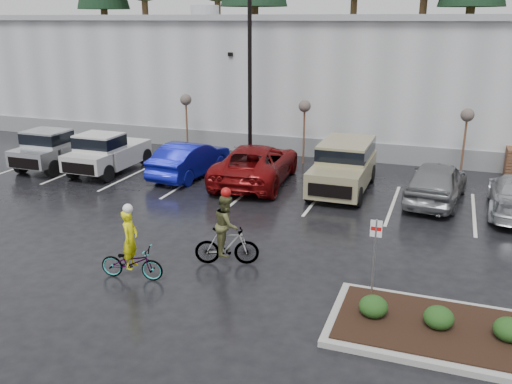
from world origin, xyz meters
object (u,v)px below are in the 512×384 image
(suv_tan, at_px, (343,168))
(cyclist_olive, at_px, (227,237))
(car_blue, at_px, (190,159))
(car_grey, at_px, (437,182))
(lamppost, at_px, (250,48))
(cyclist_hivis, at_px, (131,256))
(sapling_west, at_px, (186,103))
(car_red, at_px, (256,164))
(sapling_east, at_px, (467,119))
(fire_lane_sign, at_px, (375,248))
(pickup_silver, at_px, (61,146))
(pickup_white, at_px, (112,150))
(sapling_mid, at_px, (305,110))

(suv_tan, xyz_separation_m, cyclist_olive, (-1.83, -8.29, -0.16))
(suv_tan, distance_m, cyclist_olive, 8.49)
(car_blue, xyz_separation_m, car_grey, (10.89, -0.04, 0.03))
(lamppost, bearing_deg, cyclist_hivis, -84.42)
(sapling_west, xyz_separation_m, car_red, (5.37, -3.91, -1.87))
(lamppost, bearing_deg, sapling_east, 5.71)
(fire_lane_sign, relative_size, pickup_silver, 0.42)
(suv_tan, bearing_deg, sapling_east, 39.34)
(sapling_west, height_order, cyclist_hivis, sapling_west)
(sapling_east, xyz_separation_m, car_grey, (-0.96, -4.04, -1.89))
(fire_lane_sign, distance_m, car_grey, 8.87)
(car_red, bearing_deg, cyclist_hivis, 85.17)
(sapling_west, relative_size, fire_lane_sign, 1.45)
(pickup_silver, distance_m, cyclist_hivis, 13.76)
(car_grey, bearing_deg, suv_tan, 4.68)
(car_red, bearing_deg, pickup_white, -0.51)
(cyclist_hivis, bearing_deg, sapling_mid, -12.79)
(fire_lane_sign, xyz_separation_m, car_red, (-6.43, 8.89, -0.54))
(pickup_silver, bearing_deg, lamppost, 21.83)
(sapling_mid, distance_m, pickup_silver, 12.19)
(lamppost, xyz_separation_m, sapling_west, (-4.00, 1.00, -2.96))
(sapling_mid, xyz_separation_m, car_grey, (6.54, -4.04, -1.89))
(car_blue, relative_size, car_red, 0.79)
(car_blue, bearing_deg, cyclist_olive, 127.72)
(car_blue, xyz_separation_m, suv_tan, (7.10, 0.10, 0.22))
(sapling_west, distance_m, cyclist_olive, 14.39)
(sapling_mid, distance_m, fire_lane_sign, 13.92)
(sapling_mid, xyz_separation_m, fire_lane_sign, (5.30, -12.80, -1.32))
(sapling_west, distance_m, pickup_silver, 6.73)
(cyclist_hivis, bearing_deg, car_grey, -45.82)
(fire_lane_sign, relative_size, car_blue, 0.45)
(pickup_white, bearing_deg, sapling_west, 67.50)
(sapling_west, xyz_separation_m, suv_tan, (9.25, -3.89, -1.70))
(sapling_mid, height_order, car_blue, sapling_mid)
(sapling_west, bearing_deg, fire_lane_sign, -47.33)
(fire_lane_sign, relative_size, cyclist_hivis, 0.99)
(car_blue, distance_m, car_grey, 10.89)
(lamppost, height_order, sapling_mid, lamppost)
(sapling_mid, xyz_separation_m, car_red, (-1.13, -3.91, -1.87))
(pickup_silver, bearing_deg, pickup_white, 2.03)
(suv_tan, bearing_deg, sapling_mid, 125.25)
(cyclist_hivis, distance_m, cyclist_olive, 2.80)
(sapling_west, bearing_deg, cyclist_hivis, -69.33)
(sapling_mid, distance_m, car_grey, 7.92)
(car_blue, bearing_deg, suv_tan, -174.20)
(fire_lane_sign, height_order, car_red, fire_lane_sign)
(car_grey, bearing_deg, sapling_west, -10.33)
(pickup_white, distance_m, car_grey, 14.86)
(sapling_west, height_order, sapling_east, same)
(sapling_east, bearing_deg, sapling_mid, 180.00)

